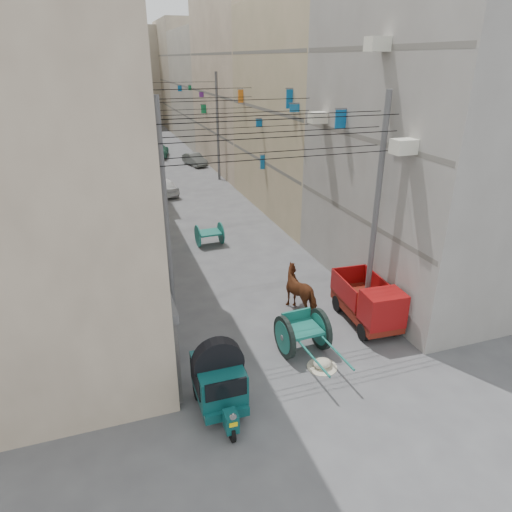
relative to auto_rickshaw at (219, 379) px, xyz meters
name	(u,v)px	position (x,y,z in m)	size (l,w,h in m)	color
ground	(366,456)	(2.93, -2.77, -0.99)	(140.00, 140.00, 0.00)	#464548
building_row_left	(54,92)	(-5.06, 31.35, 5.47)	(8.00, 62.00, 14.00)	#C2AD93
building_row_right	(248,88)	(10.93, 31.35, 5.47)	(8.00, 62.00, 14.00)	gray
end_cap_building	(128,76)	(2.93, 63.23, 5.51)	(22.00, 10.00, 13.00)	tan
shutters_left	(147,258)	(-0.98, 7.60, 0.50)	(0.18, 14.40, 2.88)	#454549
signboards	(187,153)	(2.92, 18.88, 2.44)	(8.22, 40.52, 5.67)	#6C268C
ac_units	(361,104)	(6.58, 4.89, 6.44)	(0.70, 6.55, 3.35)	beige
utility_poles	(203,158)	(2.93, 14.23, 3.01)	(7.40, 22.20, 8.00)	#555557
overhead_cables	(213,109)	(2.93, 11.63, 5.78)	(7.40, 22.52, 1.12)	black
auto_rickshaw	(219,379)	(0.00, 0.00, 0.00)	(1.37, 2.39, 1.68)	black
tonga_cart	(303,332)	(3.24, 1.72, -0.26)	(1.52, 3.14, 1.39)	black
mini_truck	(371,307)	(6.11, 2.27, -0.15)	(1.57, 3.20, 1.76)	black
second_cart	(209,234)	(2.54, 11.81, -0.38)	(1.34, 1.20, 1.14)	#155E52
feed_sack	(322,363)	(3.48, 0.72, -0.84)	(0.59, 0.47, 0.30)	beige
horse	(302,290)	(4.35, 4.23, -0.17)	(0.88, 1.94, 1.64)	brown
distant_car_white	(162,186)	(1.60, 22.20, -0.38)	(1.43, 3.55, 1.21)	silver
distant_car_grey	(195,160)	(5.73, 30.89, -0.46)	(1.12, 3.22, 1.06)	#515552
distant_car_green	(159,151)	(3.25, 35.95, -0.40)	(1.65, 4.07, 1.18)	#21634C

